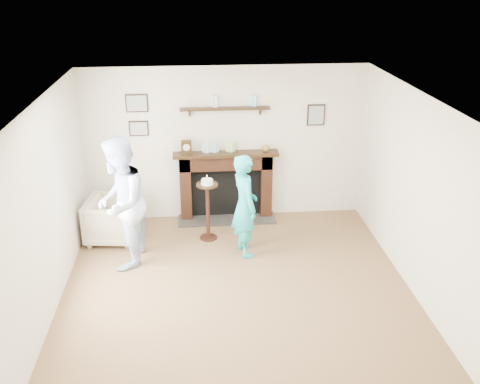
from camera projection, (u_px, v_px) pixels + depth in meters
name	position (u px, v px, depth m)	size (l,w,h in m)	color
ground	(239.00, 299.00, 6.76)	(5.00, 5.00, 0.00)	brown
room_shell	(234.00, 160.00, 6.75)	(4.54, 5.02, 2.52)	beige
armchair	(115.00, 240.00, 8.22)	(0.73, 0.75, 0.69)	tan
man	(126.00, 263.00, 7.58)	(0.90, 0.70, 1.85)	silver
woman	(244.00, 252.00, 7.86)	(0.55, 0.36, 1.52)	#20BAA6
pedestal_table	(208.00, 200.00, 8.02)	(0.32, 0.32, 1.04)	black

